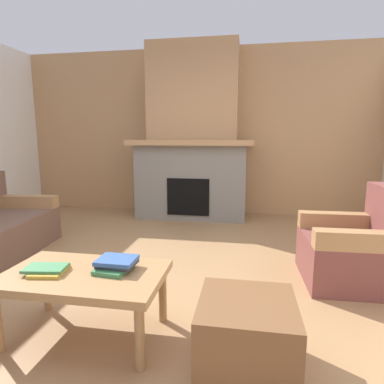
{
  "coord_description": "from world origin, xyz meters",
  "views": [
    {
      "loc": [
        0.85,
        -2.41,
        1.26
      ],
      "look_at": [
        0.3,
        0.86,
        0.7
      ],
      "focal_mm": 29.86,
      "sensor_mm": 36.0,
      "label": 1
    }
  ],
  "objects_px": {
    "coffee_table": "(85,280)",
    "armchair": "(355,250)",
    "ottoman": "(246,336)",
    "fireplace": "(192,144)"
  },
  "relations": [
    {
      "from": "fireplace",
      "to": "armchair",
      "type": "distance_m",
      "value": 2.96
    },
    {
      "from": "fireplace",
      "to": "ottoman",
      "type": "bearing_deg",
      "value": -75.6
    },
    {
      "from": "coffee_table",
      "to": "ottoman",
      "type": "height_order",
      "value": "coffee_table"
    },
    {
      "from": "armchair",
      "to": "ottoman",
      "type": "distance_m",
      "value": 1.57
    },
    {
      "from": "armchair",
      "to": "coffee_table",
      "type": "height_order",
      "value": "armchair"
    },
    {
      "from": "fireplace",
      "to": "ottoman",
      "type": "distance_m",
      "value": 3.67
    },
    {
      "from": "coffee_table",
      "to": "armchair",
      "type": "bearing_deg",
      "value": 30.0
    },
    {
      "from": "coffee_table",
      "to": "ottoman",
      "type": "distance_m",
      "value": 1.04
    },
    {
      "from": "ottoman",
      "to": "fireplace",
      "type": "bearing_deg",
      "value": 104.4
    },
    {
      "from": "fireplace",
      "to": "ottoman",
      "type": "height_order",
      "value": "fireplace"
    }
  ]
}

